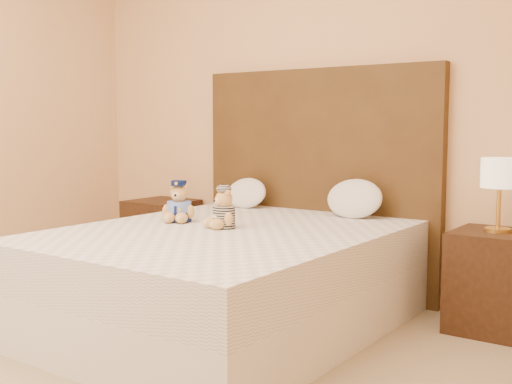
% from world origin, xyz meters
% --- Properties ---
extents(bed, '(1.60, 2.00, 0.55)m').
position_xyz_m(bed, '(0.00, 1.20, 0.28)').
color(bed, white).
rests_on(bed, ground).
extents(headboard, '(1.75, 0.08, 1.50)m').
position_xyz_m(headboard, '(0.00, 2.21, 0.75)').
color(headboard, '#4A3216').
rests_on(headboard, ground).
extents(nightstand_left, '(0.45, 0.45, 0.55)m').
position_xyz_m(nightstand_left, '(-1.25, 2.00, 0.28)').
color(nightstand_left, '#3B2012').
rests_on(nightstand_left, ground).
extents(nightstand_right, '(0.45, 0.45, 0.55)m').
position_xyz_m(nightstand_right, '(1.25, 2.00, 0.28)').
color(nightstand_right, '#3B2012').
rests_on(nightstand_right, ground).
extents(lamp, '(0.20, 0.20, 0.40)m').
position_xyz_m(lamp, '(1.25, 2.00, 0.85)').
color(lamp, gold).
rests_on(lamp, nightstand_right).
extents(teddy_police, '(0.27, 0.27, 0.24)m').
position_xyz_m(teddy_police, '(-0.40, 1.27, 0.67)').
color(teddy_police, tan).
rests_on(teddy_police, bed).
extents(teddy_prisoner, '(0.26, 0.25, 0.23)m').
position_xyz_m(teddy_prisoner, '(-0.04, 1.24, 0.66)').
color(teddy_prisoner, tan).
rests_on(teddy_prisoner, bed).
extents(pillow_left, '(0.32, 0.21, 0.22)m').
position_xyz_m(pillow_left, '(-0.46, 2.03, 0.66)').
color(pillow_left, white).
rests_on(pillow_left, bed).
extents(pillow_right, '(0.37, 0.24, 0.26)m').
position_xyz_m(pillow_right, '(0.37, 2.03, 0.68)').
color(pillow_right, white).
rests_on(pillow_right, bed).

